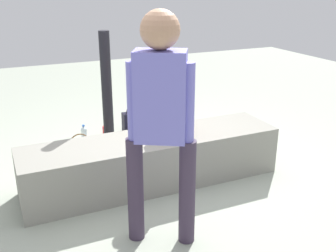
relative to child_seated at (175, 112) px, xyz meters
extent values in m
plane|color=#9CA493|center=(-0.21, 0.00, -0.66)|extent=(12.00, 12.00, 0.00)
cube|color=gray|center=(-0.21, 0.00, -0.44)|extent=(2.34, 0.56, 0.44)
cylinder|color=#281C47|center=(-0.04, -0.10, -0.18)|extent=(0.12, 0.26, 0.08)
cylinder|color=#281C47|center=(0.07, -0.08, -0.18)|extent=(0.12, 0.26, 0.08)
cube|color=#E65245|center=(0.00, 0.02, -0.03)|extent=(0.23, 0.17, 0.28)
sphere|color=tan|center=(0.00, 0.02, 0.19)|extent=(0.16, 0.16, 0.16)
cylinder|color=tan|center=(-0.12, 0.00, -0.04)|extent=(0.05, 0.05, 0.21)
cylinder|color=tan|center=(0.11, 0.04, -0.04)|extent=(0.05, 0.05, 0.21)
cylinder|color=#362A3E|center=(-0.33, -0.92, -0.27)|extent=(0.12, 0.12, 0.77)
cylinder|color=#362A3E|center=(-0.65, -0.74, -0.27)|extent=(0.12, 0.12, 0.77)
cube|color=#6F6CC9|center=(-0.49, -0.83, 0.41)|extent=(0.38, 0.34, 0.59)
sphere|color=tan|center=(-0.49, -0.83, 0.83)|extent=(0.25, 0.25, 0.25)
cylinder|color=#6F6CC9|center=(-0.34, -0.91, 0.36)|extent=(0.09, 0.09, 0.56)
cylinder|color=#6F6CC9|center=(-0.64, -0.74, 0.36)|extent=(0.09, 0.09, 0.56)
cylinder|color=white|center=(-0.30, 0.06, -0.21)|extent=(0.22, 0.22, 0.01)
cylinder|color=olive|center=(-0.30, 0.06, -0.18)|extent=(0.10, 0.10, 0.04)
cylinder|color=pink|center=(-0.30, 0.06, -0.15)|extent=(0.10, 0.10, 0.01)
cube|color=silver|center=(-0.24, 0.05, -0.20)|extent=(0.11, 0.04, 0.00)
cube|color=#4C99E0|center=(0.31, 0.82, -0.53)|extent=(0.19, 0.11, 0.26)
torus|color=white|center=(0.26, 0.82, -0.40)|extent=(0.08, 0.01, 0.08)
torus|color=white|center=(0.35, 0.82, -0.40)|extent=(0.08, 0.01, 0.08)
cylinder|color=black|center=(-0.38, 0.87, -0.64)|extent=(0.36, 0.36, 0.04)
cylinder|color=black|center=(-0.38, 0.87, 0.01)|extent=(0.11, 0.11, 1.26)
cylinder|color=silver|center=(-0.57, 1.25, -0.58)|extent=(0.07, 0.07, 0.16)
cone|color=silver|center=(-0.57, 1.25, -0.48)|extent=(0.06, 0.06, 0.03)
cylinder|color=blue|center=(-0.57, 1.25, -0.46)|extent=(0.03, 0.03, 0.02)
cylinder|color=red|center=(-0.28, 1.36, -0.60)|extent=(0.07, 0.07, 0.11)
cube|color=black|center=(0.12, 1.37, -0.54)|extent=(0.34, 0.12, 0.23)
torus|color=black|center=(0.12, 1.37, -0.43)|extent=(0.25, 0.01, 0.25)
cube|color=brown|center=(-0.74, 0.66, -0.54)|extent=(0.27, 0.14, 0.23)
torus|color=brown|center=(-0.74, 0.66, -0.43)|extent=(0.20, 0.01, 0.20)
camera|label=1|loc=(-1.46, -3.10, 1.12)|focal=43.08mm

